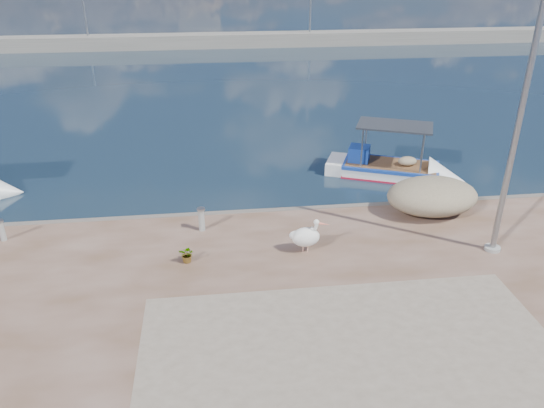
{
  "coord_description": "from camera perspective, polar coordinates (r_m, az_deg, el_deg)",
  "views": [
    {
      "loc": [
        -1.75,
        -10.41,
        8.23
      ],
      "look_at": [
        0.0,
        3.8,
        1.3
      ],
      "focal_mm": 35.0,
      "sensor_mm": 36.0,
      "label": 1
    }
  ],
  "objects": [
    {
      "name": "bollard_far",
      "position": [
        17.31,
        -27.09,
        -2.45
      ],
      "size": [
        0.22,
        0.22,
        0.66
      ],
      "color": "gray",
      "rests_on": "quay"
    },
    {
      "name": "boat_right",
      "position": [
        21.74,
        12.46,
        3.5
      ],
      "size": [
        5.38,
        3.55,
        2.47
      ],
      "rotation": [
        0.0,
        0.0,
        -0.4
      ],
      "color": "white",
      "rests_on": "ground"
    },
    {
      "name": "ground",
      "position": [
        13.38,
        2.04,
        -12.13
      ],
      "size": [
        1400.0,
        1400.0,
        0.0
      ],
      "primitive_type": "plane",
      "color": "#162635",
      "rests_on": "ground"
    },
    {
      "name": "bollard_near",
      "position": [
        16.08,
        -7.6,
        -1.53
      ],
      "size": [
        0.24,
        0.24,
        0.74
      ],
      "color": "gray",
      "rests_on": "quay"
    },
    {
      "name": "net_pile_c",
      "position": [
        17.71,
        16.84,
        0.82
      ],
      "size": [
        2.92,
        2.09,
        1.15
      ],
      "primitive_type": "ellipsoid",
      "color": "tan",
      "rests_on": "quay"
    },
    {
      "name": "breakwater",
      "position": [
        51.01,
        -5.22,
        17.13
      ],
      "size": [
        120.0,
        2.2,
        7.5
      ],
      "color": "gray",
      "rests_on": "ground"
    },
    {
      "name": "pelican",
      "position": [
        14.81,
        3.71,
        -3.5
      ],
      "size": [
        1.09,
        0.68,
        1.04
      ],
      "rotation": [
        0.0,
        0.0,
        -0.26
      ],
      "color": "tan",
      "rests_on": "quay"
    },
    {
      "name": "lamp_post",
      "position": [
        15.1,
        24.65,
        6.39
      ],
      "size": [
        0.44,
        0.96,
        7.0
      ],
      "color": "gray",
      "rests_on": "quay"
    },
    {
      "name": "quay_patch",
      "position": [
        11.05,
        10.06,
        -19.03
      ],
      "size": [
        9.0,
        7.0,
        0.01
      ],
      "primitive_type": "cube",
      "color": "gray",
      "rests_on": "quay"
    },
    {
      "name": "potted_plant",
      "position": [
        14.61,
        -9.08,
        -5.38
      ],
      "size": [
        0.54,
        0.51,
        0.48
      ],
      "primitive_type": "imported",
      "rotation": [
        0.0,
        0.0,
        -0.41
      ],
      "color": "#33722D",
      "rests_on": "quay"
    }
  ]
}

